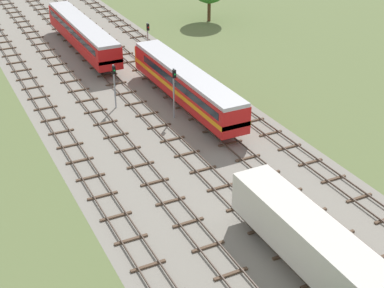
{
  "coord_description": "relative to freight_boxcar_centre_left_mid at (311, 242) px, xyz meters",
  "views": [
    {
      "loc": [
        -18.49,
        11.67,
        23.64
      ],
      "look_at": [
        0.0,
        48.52,
        1.5
      ],
      "focal_mm": 52.18,
      "sensor_mm": 36.0,
      "label": 1
    }
  ],
  "objects": [
    {
      "name": "ground_plane",
      "position": [
        -0.01,
        23.5,
        -2.45
      ],
      "size": [
        480.0,
        480.0,
        0.0
      ],
      "primitive_type": "plane",
      "color": "#5B6B3D"
    },
    {
      "name": "ballast_bed",
      "position": [
        -0.01,
        23.5,
        -2.45
      ],
      "size": [
        21.29,
        176.0,
        0.01
      ],
      "primitive_type": "cube",
      "color": "gray",
      "rests_on": "ground"
    },
    {
      "name": "track_far_left",
      "position": [
        -8.65,
        24.5,
        -2.31
      ],
      "size": [
        2.4,
        126.0,
        0.29
      ],
      "color": "#47382D",
      "rests_on": "ground"
    },
    {
      "name": "track_left",
      "position": [
        -4.33,
        24.5,
        -2.31
      ],
      "size": [
        2.4,
        126.0,
        0.29
      ],
      "color": "#47382D",
      "rests_on": "ground"
    },
    {
      "name": "track_centre_left",
      "position": [
        -0.01,
        24.5,
        -2.31
      ],
      "size": [
        2.4,
        126.0,
        0.29
      ],
      "color": "#47382D",
      "rests_on": "ground"
    },
    {
      "name": "track_centre",
      "position": [
        4.32,
        24.5,
        -2.31
      ],
      "size": [
        2.4,
        126.0,
        0.29
      ],
      "color": "#47382D",
      "rests_on": "ground"
    },
    {
      "name": "track_centre_right",
      "position": [
        8.64,
        24.5,
        -2.31
      ],
      "size": [
        2.4,
        126.0,
        0.29
      ],
      "color": "#47382D",
      "rests_on": "ground"
    },
    {
      "name": "freight_boxcar_centre_left_mid",
      "position": [
        0.0,
        0.0,
        0.0
      ],
      "size": [
        2.87,
        14.0,
        3.6
      ],
      "color": "beige",
      "rests_on": "ground"
    },
    {
      "name": "diesel_railcar_centre_midfar",
      "position": [
        4.32,
        26.04,
        0.15
      ],
      "size": [
        2.96,
        20.5,
        3.8
      ],
      "color": "red",
      "rests_on": "ground"
    },
    {
      "name": "passenger_coach_centre_left_far",
      "position": [
        -0.01,
        47.28,
        0.16
      ],
      "size": [
        2.96,
        22.0,
        3.8
      ],
      "color": "red",
      "rests_on": "ground"
    },
    {
      "name": "signal_post_nearest",
      "position": [
        6.48,
        41.02,
        0.53
      ],
      "size": [
        0.28,
        0.47,
        4.64
      ],
      "color": "gray",
      "rests_on": "ground"
    },
    {
      "name": "signal_post_near",
      "position": [
        -2.17,
        28.96,
        0.53
      ],
      "size": [
        0.28,
        0.47,
        4.63
      ],
      "color": "gray",
      "rests_on": "ground"
    },
    {
      "name": "signal_post_mid",
      "position": [
        2.16,
        24.17,
        0.82
      ],
      "size": [
        0.28,
        0.47,
        5.12
      ],
      "color": "gray",
      "rests_on": "ground"
    }
  ]
}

